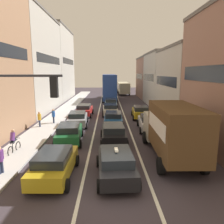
{
  "coord_description": "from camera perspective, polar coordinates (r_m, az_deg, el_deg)",
  "views": [
    {
      "loc": [
        -0.38,
        -9.39,
        5.54
      ],
      "look_at": [
        0.0,
        12.0,
        1.6
      ],
      "focal_mm": 34.84,
      "sensor_mm": 36.0,
      "label": 1
    }
  ],
  "objects": [
    {
      "name": "bus_far_queue_secondary",
      "position": [
        55.53,
        2.96,
        6.52
      ],
      "size": [
        2.88,
        10.52,
        2.9
      ],
      "rotation": [
        0.0,
        0.0,
        1.58
      ],
      "color": "#BFB793",
      "rests_on": "ground"
    },
    {
      "name": "building_row_left",
      "position": [
        33.77,
        -21.64,
        12.0
      ],
      "size": [
        7.2,
        43.9,
        14.26
      ],
      "rotation": [
        0.0,
        0.0,
        1.57
      ],
      "color": "#9E7556",
      "rests_on": "ground"
    },
    {
      "name": "lane_stripe_right",
      "position": [
        29.98,
        2.98,
        -0.22
      ],
      "size": [
        0.16,
        60.0,
        0.01
      ],
      "primitive_type": "cube",
      "color": "silver",
      "rests_on": "ground"
    },
    {
      "name": "sedan_centre_lane_second",
      "position": [
        17.3,
        0.37,
        -5.48
      ],
      "size": [
        2.14,
        4.34,
        1.49
      ],
      "rotation": [
        0.0,
        0.0,
        1.59
      ],
      "color": "black",
      "rests_on": "ground"
    },
    {
      "name": "pedestrian_far_sidewalk",
      "position": [
        13.33,
        -27.37,
        -10.95
      ],
      "size": [
        0.34,
        0.51,
        1.66
      ],
      "rotation": [
        0.0,
        0.0,
        5.92
      ],
      "color": "#262D47",
      "rests_on": "ground"
    },
    {
      "name": "sidewalk_left",
      "position": [
        30.56,
        -12.94,
        -0.14
      ],
      "size": [
        2.6,
        64.0,
        0.14
      ],
      "primitive_type": "cube",
      "color": "#B9B9B9",
      "rests_on": "ground"
    },
    {
      "name": "sedan_left_lane_third",
      "position": [
        22.89,
        -8.98,
        -1.65
      ],
      "size": [
        2.25,
        4.39,
        1.49
      ],
      "rotation": [
        0.0,
        0.0,
        1.63
      ],
      "color": "gray",
      "rests_on": "ground"
    },
    {
      "name": "lane_stripe_left",
      "position": [
        29.94,
        -3.53,
        -0.24
      ],
      "size": [
        0.16,
        60.0,
        0.01
      ],
      "primitive_type": "cube",
      "color": "silver",
      "rests_on": "ground"
    },
    {
      "name": "wagon_right_lane_far",
      "position": [
        26.57,
        7.48,
        0.06
      ],
      "size": [
        2.22,
        4.38,
        1.49
      ],
      "rotation": [
        0.0,
        0.0,
        1.53
      ],
      "color": "#B29319",
      "rests_on": "ground"
    },
    {
      "name": "sedan_right_lane_behind_truck",
      "position": [
        21.28,
        9.7,
        -2.6
      ],
      "size": [
        2.25,
        4.39,
        1.49
      ],
      "rotation": [
        0.0,
        0.0,
        1.52
      ],
      "color": "silver",
      "rests_on": "ground"
    },
    {
      "name": "building_row_right",
      "position": [
        32.47,
        17.62,
        8.21
      ],
      "size": [
        7.2,
        43.9,
        10.18
      ],
      "rotation": [
        0.0,
        0.0,
        -1.57
      ],
      "color": "#936B5B",
      "rests_on": "ground"
    },
    {
      "name": "sedan_left_lane_front",
      "position": [
        12.15,
        -14.86,
        -12.93
      ],
      "size": [
        2.13,
        4.33,
        1.49
      ],
      "rotation": [
        0.0,
        0.0,
        1.55
      ],
      "color": "#B29319",
      "rests_on": "ground"
    },
    {
      "name": "hatchback_centre_lane_third",
      "position": [
        22.54,
        0.34,
        -1.72
      ],
      "size": [
        2.15,
        4.34,
        1.49
      ],
      "rotation": [
        0.0,
        0.0,
        1.55
      ],
      "color": "#194C8C",
      "rests_on": "ground"
    },
    {
      "name": "taxi_centre_lane_front",
      "position": [
        11.79,
        1.04,
        -13.29
      ],
      "size": [
        2.26,
        4.4,
        1.66
      ],
      "rotation": [
        0.0,
        0.0,
        1.63
      ],
      "color": "black",
      "rests_on": "ground"
    },
    {
      "name": "pedestrian_near_kerb",
      "position": [
        24.14,
        -15.11,
        -0.9
      ],
      "size": [
        0.34,
        0.52,
        1.66
      ],
      "rotation": [
        0.0,
        0.0,
        0.32
      ],
      "color": "#262D47",
      "rests_on": "ground"
    },
    {
      "name": "sedan_left_lane_fourth",
      "position": [
        27.97,
        -7.29,
        0.59
      ],
      "size": [
        2.13,
        4.33,
        1.49
      ],
      "rotation": [
        0.0,
        0.0,
        1.55
      ],
      "color": "#A51E1E",
      "rests_on": "ground"
    },
    {
      "name": "bus_mid_queue_primary",
      "position": [
        42.66,
        -0.7,
        6.79
      ],
      "size": [
        2.89,
        10.53,
        5.06
      ],
      "rotation": [
        0.0,
        0.0,
        1.58
      ],
      "color": "navy",
      "rests_on": "ground"
    },
    {
      "name": "coupe_centre_lane_fourth",
      "position": [
        28.1,
        -0.47,
        0.72
      ],
      "size": [
        2.18,
        4.36,
        1.49
      ],
      "rotation": [
        0.0,
        0.0,
        1.6
      ],
      "color": "beige",
      "rests_on": "ground"
    },
    {
      "name": "ground_plane",
      "position": [
        10.91,
        1.2,
        -20.08
      ],
      "size": [
        140.0,
        140.0,
        0.0
      ],
      "primitive_type": "plane",
      "color": "#3A3239"
    },
    {
      "name": "cyclist_on_sidewalk",
      "position": [
        16.45,
        -24.45,
        -7.1
      ],
      "size": [
        0.5,
        1.73,
        1.72
      ],
      "rotation": [
        0.0,
        0.0,
        1.49
      ],
      "color": "black",
      "rests_on": "ground"
    },
    {
      "name": "removalist_box_truck",
      "position": [
        14.47,
        15.43,
        -4.23
      ],
      "size": [
        2.76,
        7.72,
        3.58
      ],
      "rotation": [
        0.0,
        0.0,
        1.56
      ],
      "color": "#B7B29E",
      "rests_on": "ground"
    },
    {
      "name": "pedestrian_mid_sidewalk",
      "position": [
        22.92,
        -18.49,
        -1.68
      ],
      "size": [
        0.34,
        0.52,
        1.66
      ],
      "rotation": [
        0.0,
        0.0,
        3.45
      ],
      "color": "#262D47",
      "rests_on": "ground"
    },
    {
      "name": "sedan_centre_lane_fifth",
      "position": [
        33.91,
        -0.29,
        2.39
      ],
      "size": [
        2.07,
        4.31,
        1.49
      ],
      "rotation": [
        0.0,
        0.0,
        1.57
      ],
      "color": "#759EB7",
      "rests_on": "ground"
    },
    {
      "name": "traffic_light_pole",
      "position": [
        9.84,
        -25.41,
        -0.68
      ],
      "size": [
        3.58,
        0.38,
        5.5
      ],
      "color": "#2D2D33",
      "rests_on": "ground"
    },
    {
      "name": "wagon_left_lane_second",
      "position": [
        17.7,
        -11.14,
        -5.31
      ],
      "size": [
        2.3,
        4.41,
        1.49
      ],
      "rotation": [
        0.0,
        0.0,
        1.64
      ],
      "color": "#19592D",
      "rests_on": "ground"
    }
  ]
}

